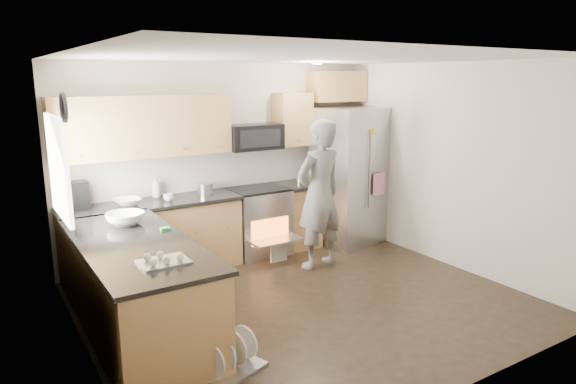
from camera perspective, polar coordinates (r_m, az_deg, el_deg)
ground at (r=5.76m, az=2.00°, el=-12.06°), size 4.50×4.50×0.00m
room_shell at (r=5.28m, az=1.70°, el=4.67°), size 4.54×4.04×2.62m
back_cabinet_run at (r=6.67m, az=-10.64°, el=-0.09°), size 4.45×0.64×2.50m
peninsula at (r=5.11m, az=-16.36°, el=-10.20°), size 0.96×2.36×1.05m
stove_range at (r=7.08m, az=-3.34°, el=-1.56°), size 0.76×0.97×1.79m
refrigerator at (r=7.59m, az=6.95°, el=1.78°), size 1.08×0.91×1.99m
person at (r=6.51m, az=3.49°, el=-0.31°), size 0.74×0.53×1.91m
dish_rack at (r=4.54m, az=-6.58°, el=-18.12°), size 0.64×0.57×0.33m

